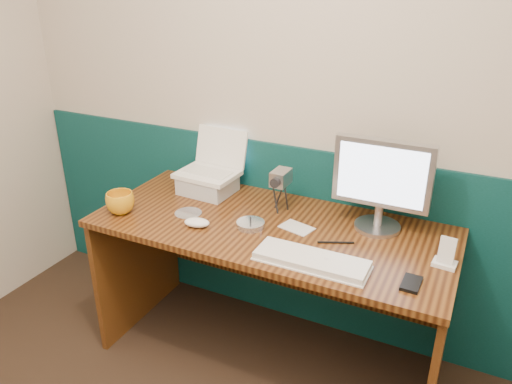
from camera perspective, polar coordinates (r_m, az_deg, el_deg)
The scene contains 18 objects.
back_wall at distance 2.34m, azimuth 8.22°, elevation 10.50°, with size 3.50×0.04×2.50m, color #BFB2A1.
wainscot at distance 2.61m, azimuth 7.17°, elevation -5.77°, with size 3.48×0.02×1.00m, color #073231.
desk at distance 2.43m, azimuth 1.58°, elevation -11.59°, with size 1.60×0.70×0.75m, color #331709.
laptop_riser at distance 2.54m, azimuth -5.53°, elevation 0.89°, with size 0.25×0.21×0.09m, color #B8BBC4.
laptop at distance 2.48m, azimuth -5.68°, elevation 4.40°, with size 0.29×0.22×0.24m, color white, non-canonical shape.
monitor at distance 2.18m, azimuth 14.18°, elevation 0.73°, with size 0.41×0.12×0.41m, color #ACABB0, non-canonical shape.
keyboard at distance 1.95m, azimuth 6.35°, elevation -7.82°, with size 0.44×0.15×0.03m, color white.
mouse_right at distance 1.95m, azimuth 8.02°, elevation -7.96°, with size 0.10×0.06×0.03m, color silver.
mouse_left at distance 2.22m, azimuth -6.77°, elevation -3.49°, with size 0.12×0.07×0.04m, color white.
mug at distance 2.40m, azimuth -15.25°, elevation -1.19°, with size 0.13×0.13×0.10m, color orange.
camcorder at distance 2.32m, azimuth 2.83°, elevation -0.10°, with size 0.08×0.12×0.18m, color #B0B0B5, non-canonical shape.
cd_spindle at distance 2.20m, azimuth -0.63°, elevation -3.72°, with size 0.12×0.12×0.03m, color silver.
cd_loose_a at distance 2.35m, azimuth -7.75°, elevation -2.38°, with size 0.13×0.13×0.00m, color #B1B5C1.
pen at distance 2.11m, azimuth 9.10°, elevation -5.71°, with size 0.01×0.01×0.15m, color black.
papers at distance 2.21m, azimuth 4.67°, elevation -4.08°, with size 0.14×0.09×0.00m, color silver.
dock at distance 2.07m, azimuth 20.75°, elevation -7.67°, with size 0.09×0.07×0.02m, color white.
music_player at distance 2.04m, azimuth 20.99°, elevation -6.22°, with size 0.06×0.01×0.10m, color silver.
pda at distance 1.91m, azimuth 17.33°, elevation -9.94°, with size 0.06×0.11×0.01m, color black.
Camera 1 is at (0.69, -0.42, 1.79)m, focal length 35.00 mm.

